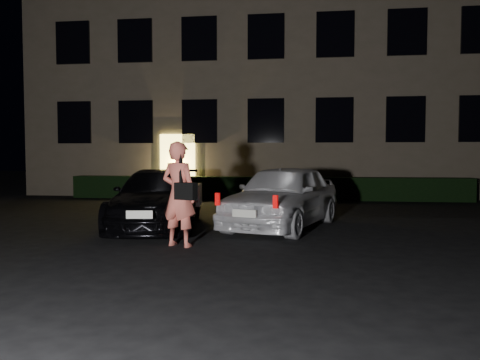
# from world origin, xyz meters

# --- Properties ---
(ground) EXTENTS (80.00, 80.00, 0.00)m
(ground) POSITION_xyz_m (0.00, 0.00, 0.00)
(ground) COLOR black
(ground) RESTS_ON ground
(building) EXTENTS (20.00, 8.11, 12.00)m
(building) POSITION_xyz_m (-0.00, 14.99, 6.00)
(building) COLOR brown
(building) RESTS_ON ground
(hedge) EXTENTS (15.00, 0.70, 0.85)m
(hedge) POSITION_xyz_m (0.00, 10.50, 0.42)
(hedge) COLOR black
(hedge) RESTS_ON ground
(sedan) EXTENTS (2.54, 4.79, 1.32)m
(sedan) POSITION_xyz_m (-1.96, 3.37, 0.66)
(sedan) COLOR black
(sedan) RESTS_ON ground
(hatch) EXTENTS (2.99, 4.62, 1.46)m
(hatch) POSITION_xyz_m (0.93, 3.63, 0.73)
(hatch) COLOR white
(hatch) RESTS_ON ground
(man) EXTENTS (0.81, 0.68, 1.91)m
(man) POSITION_xyz_m (-0.86, 1.10, 0.96)
(man) COLOR #F06E5C
(man) RESTS_ON ground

